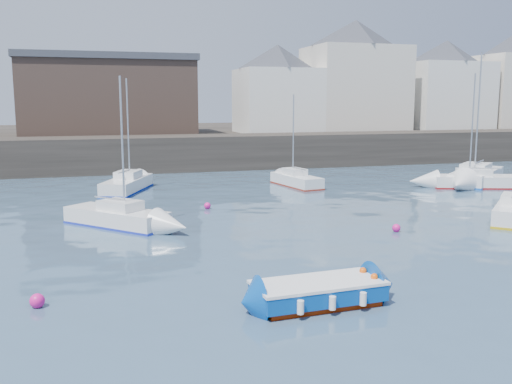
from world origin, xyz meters
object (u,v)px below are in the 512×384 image
object	(u,v)px
sailboat_b	(117,217)
blue_dinghy	(318,292)
buoy_near	(38,307)
sailboat_d	(477,181)
sailboat_f	(296,180)
sailboat_g	(476,176)
buoy_far	(207,209)
sailboat_h	(127,184)
buoy_mid	(396,232)

from	to	relation	value
sailboat_b	blue_dinghy	bearing A→B (deg)	-68.00
buoy_near	sailboat_d	bearing A→B (deg)	30.48
sailboat_f	sailboat_g	xyz separation A→B (m)	(13.54, -2.21, 0.08)
blue_dinghy	sailboat_b	bearing A→B (deg)	112.00
buoy_near	buoy_far	xyz separation A→B (m)	(8.01, 13.97, 0.00)
sailboat_h	buoy_mid	world-z (taller)	sailboat_h
sailboat_b	buoy_far	bearing A→B (deg)	32.11
sailboat_h	sailboat_g	bearing A→B (deg)	-7.53
sailboat_h	sailboat_d	bearing A→B (deg)	-12.72
blue_dinghy	sailboat_h	xyz separation A→B (m)	(-4.00, 24.01, 0.07)
sailboat_f	buoy_mid	bearing A→B (deg)	-91.98
sailboat_h	buoy_mid	xyz separation A→B (m)	(11.28, -16.01, -0.49)
sailboat_d	buoy_mid	world-z (taller)	sailboat_d
sailboat_h	buoy_far	distance (m)	8.79
sailboat_f	buoy_mid	distance (m)	14.89
sailboat_g	blue_dinghy	bearing A→B (deg)	-135.91
sailboat_f	buoy_far	distance (m)	10.35
blue_dinghy	sailboat_f	bearing A→B (deg)	71.19
sailboat_b	sailboat_h	bearing A→B (deg)	83.71
sailboat_d	sailboat_g	bearing A→B (deg)	53.98
blue_dinghy	buoy_near	world-z (taller)	blue_dinghy
sailboat_b	buoy_near	xyz separation A→B (m)	(-2.86, -10.74, -0.47)
buoy_mid	buoy_far	xyz separation A→B (m)	(-7.35, 8.16, 0.00)
blue_dinghy	sailboat_h	size ratio (longest dim) A/B	0.54
sailboat_d	buoy_mid	bearing A→B (deg)	-139.79
sailboat_d	blue_dinghy	bearing A→B (deg)	-136.82
sailboat_b	sailboat_g	size ratio (longest dim) A/B	0.76
sailboat_b	buoy_mid	distance (m)	13.44
sailboat_f	buoy_far	world-z (taller)	sailboat_f
sailboat_f	sailboat_h	distance (m)	11.85
buoy_mid	sailboat_b	bearing A→B (deg)	158.48
sailboat_h	buoy_near	distance (m)	22.20
buoy_far	sailboat_h	bearing A→B (deg)	116.59
sailboat_h	buoy_near	world-z (taller)	sailboat_h
sailboat_b	sailboat_h	xyz separation A→B (m)	(1.22, 11.08, 0.02)
sailboat_f	sailboat_h	size ratio (longest dim) A/B	0.86
sailboat_d	sailboat_g	xyz separation A→B (m)	(1.48, 2.04, 0.06)
sailboat_d	sailboat_b	bearing A→B (deg)	-167.19
sailboat_f	blue_dinghy	bearing A→B (deg)	-108.81
sailboat_d	buoy_near	bearing A→B (deg)	-149.52
buoy_mid	buoy_far	bearing A→B (deg)	132.00
sailboat_g	sailboat_f	bearing A→B (deg)	170.74
buoy_near	buoy_far	size ratio (longest dim) A/B	1.17
blue_dinghy	sailboat_d	world-z (taller)	sailboat_d
buoy_far	sailboat_g	bearing A→B (deg)	11.88
blue_dinghy	buoy_near	size ratio (longest dim) A/B	9.12
sailboat_f	sailboat_g	world-z (taller)	sailboat_g
sailboat_b	buoy_far	world-z (taller)	sailboat_b
buoy_mid	blue_dinghy	bearing A→B (deg)	-132.30
blue_dinghy	buoy_mid	distance (m)	10.82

